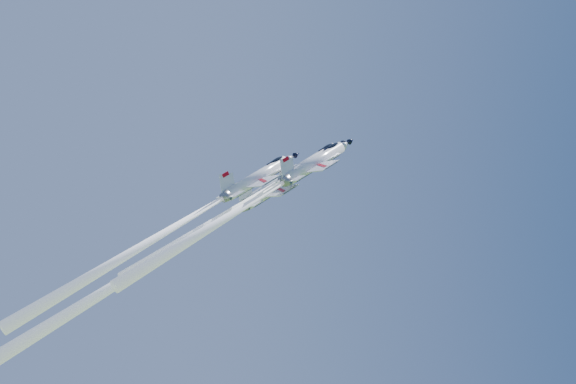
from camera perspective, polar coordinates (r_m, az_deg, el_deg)
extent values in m
cylinder|color=silver|center=(105.23, 2.02, 2.62)|extent=(7.44, 5.37, 11.21)
cone|color=silver|center=(109.59, 4.51, 4.13)|extent=(3.23, 2.90, 2.90)
cone|color=black|center=(110.64, 5.06, 4.46)|extent=(1.63, 1.46, 1.45)
cone|color=slate|center=(101.47, -0.45, 1.10)|extent=(2.76, 2.62, 1.97)
ellipsoid|color=black|center=(107.89, 3.53, 3.94)|extent=(3.12, 2.23, 2.30)
cube|color=black|center=(106.91, 2.95, 3.75)|extent=(1.06, 0.62, 0.81)
cube|color=silver|center=(104.57, 1.63, 2.22)|extent=(7.19, 10.03, 2.47)
cube|color=silver|center=(107.59, 2.47, 2.97)|extent=(3.08, 2.29, 1.73)
cube|color=silver|center=(105.72, 3.32, 3.08)|extent=(3.08, 2.29, 1.73)
cube|color=silver|center=(102.02, -0.06, 1.28)|extent=(3.82, 5.46, 1.28)
cube|color=silver|center=(101.85, -0.29, 2.17)|extent=(3.21, 1.72, 3.74)
cube|color=#B00813|center=(101.75, -0.45, 2.92)|extent=(1.24, 0.72, 1.07)
cube|color=black|center=(105.42, 2.20, 2.17)|extent=(8.04, 3.99, 5.09)
sphere|color=white|center=(101.33, -0.55, 1.04)|extent=(1.11, 1.01, 0.95)
cone|color=white|center=(93.77, -6.99, -2.91)|extent=(15.35, 9.98, 27.02)
cylinder|color=silver|center=(106.42, -1.16, 0.47)|extent=(8.25, 5.96, 12.43)
cone|color=silver|center=(110.87, 1.69, 2.22)|extent=(3.58, 3.21, 3.21)
cone|color=black|center=(111.95, 2.32, 2.61)|extent=(1.80, 1.62, 1.61)
cone|color=slate|center=(102.67, -4.00, -1.28)|extent=(3.06, 2.90, 2.18)
ellipsoid|color=black|center=(109.09, 0.56, 1.98)|extent=(3.46, 2.48, 2.55)
cube|color=black|center=(108.09, -0.10, 1.75)|extent=(1.17, 0.68, 0.90)
cube|color=silver|center=(105.77, -1.61, 0.03)|extent=(7.97, 11.12, 2.74)
cube|color=silver|center=(108.95, -0.60, 0.91)|extent=(3.41, 2.54, 1.92)
cube|color=silver|center=(106.79, 0.27, 0.99)|extent=(3.41, 2.54, 1.92)
cube|color=silver|center=(103.21, -3.55, -1.07)|extent=(4.24, 6.06, 1.42)
cube|color=silver|center=(102.98, -3.81, -0.10)|extent=(3.56, 1.90, 4.15)
cube|color=#B00813|center=(102.84, -4.00, 0.72)|extent=(1.38, 0.79, 1.19)
cube|color=black|center=(106.65, -0.96, -0.01)|extent=(8.91, 4.43, 5.64)
sphere|color=white|center=(102.53, -4.11, -1.35)|extent=(1.23, 1.12, 1.05)
cone|color=white|center=(93.97, -13.51, -7.05)|extent=(20.60, 13.17, 37.02)
cylinder|color=silver|center=(98.53, 2.42, 2.59)|extent=(7.46, 5.39, 11.25)
cone|color=silver|center=(102.95, 5.07, 4.21)|extent=(3.24, 2.91, 2.91)
cone|color=black|center=(104.01, 5.65, 4.56)|extent=(1.63, 1.47, 1.46)
cone|color=slate|center=(94.73, -0.22, 0.96)|extent=(2.77, 2.63, 1.97)
ellipsoid|color=black|center=(101.22, 4.02, 4.01)|extent=(3.13, 2.24, 2.30)
cube|color=black|center=(100.23, 3.41, 3.80)|extent=(1.06, 0.62, 0.81)
cube|color=silver|center=(97.87, 2.01, 2.17)|extent=(7.21, 10.06, 2.48)
cube|color=silver|center=(100.90, 2.89, 2.97)|extent=(3.09, 2.30, 1.74)
cube|color=silver|center=(99.04, 3.81, 3.09)|extent=(3.09, 2.30, 1.74)
cube|color=silver|center=(95.29, 0.20, 1.15)|extent=(3.83, 5.48, 1.29)
cube|color=silver|center=(95.11, -0.05, 2.11)|extent=(3.22, 1.72, 3.75)
cube|color=#B00813|center=(95.02, -0.22, 2.91)|extent=(1.25, 0.72, 1.07)
cube|color=black|center=(98.73, 2.62, 2.11)|extent=(8.06, 4.00, 5.10)
sphere|color=white|center=(94.59, -0.33, 0.90)|extent=(1.11, 1.01, 0.95)
cone|color=white|center=(87.18, -7.13, -3.29)|extent=(15.14, 9.86, 26.60)
cylinder|color=silver|center=(95.83, -2.73, 1.28)|extent=(7.38, 5.33, 11.12)
cone|color=silver|center=(99.71, 0.17, 3.00)|extent=(3.20, 2.88, 2.88)
cone|color=black|center=(100.66, 0.81, 3.37)|extent=(1.61, 1.45, 1.44)
cone|color=slate|center=(92.56, -5.60, -0.42)|extent=(2.74, 2.60, 1.95)
ellipsoid|color=black|center=(98.18, -0.98, 2.77)|extent=(3.10, 2.22, 2.28)
cube|color=black|center=(97.30, -1.64, 2.54)|extent=(1.05, 0.61, 0.80)
cube|color=silver|center=(95.25, -3.18, 0.85)|extent=(7.13, 9.95, 2.45)
cube|color=silver|center=(98.08, -2.14, 1.70)|extent=(3.05, 2.27, 1.72)
cube|color=silver|center=(96.10, -1.30, 1.80)|extent=(3.05, 2.27, 1.72)
cube|color=silver|center=(93.03, -5.15, -0.22)|extent=(3.79, 5.42, 1.27)
cube|color=silver|center=(92.86, -5.41, 0.75)|extent=(3.18, 1.70, 3.71)
cube|color=#B00813|center=(92.76, -5.59, 1.56)|extent=(1.23, 0.71, 1.06)
cube|color=black|center=(96.01, -2.52, 0.80)|extent=(7.98, 3.96, 5.05)
sphere|color=white|center=(92.44, -5.72, -0.49)|extent=(1.10, 1.00, 0.94)
cone|color=white|center=(85.61, -14.19, -5.48)|extent=(16.89, 10.87, 30.09)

